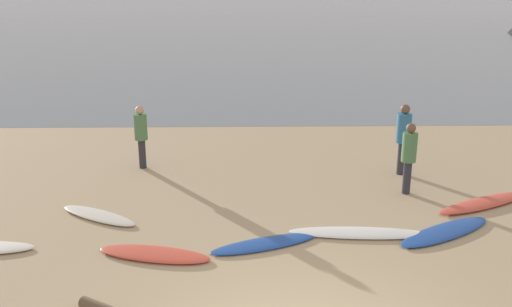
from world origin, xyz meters
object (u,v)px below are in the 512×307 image
Objects in this scene: surfboard_7 at (483,203)px; person_2 at (409,153)px; surfboard_4 at (265,244)px; surfboard_2 at (99,216)px; surfboard_5 at (360,233)px; surfboard_3 at (154,254)px; person_3 at (141,132)px; person_1 at (403,134)px; surfboard_6 at (445,232)px.

person_2 is at bearing 127.26° from surfboard_7.
surfboard_4 is 0.84× the size of surfboard_7.
surfboard_4 is (3.32, -1.31, -0.01)m from surfboard_2.
person_2 is (-1.47, 0.72, 0.91)m from surfboard_7.
surfboard_4 is 0.78× the size of surfboard_5.
surfboard_3 is 4.97m from person_3.
surfboard_7 is at bearing 29.48° from surfboard_5.
person_1 is 1.08× the size of person_2.
surfboard_6 is 1.88m from surfboard_7.
surfboard_7 is at bearing 35.03° from surfboard_2.
surfboard_4 is 0.90× the size of surfboard_6.
person_2 is at bearing 6.34° from person_3.
surfboard_3 is 0.76× the size of surfboard_5.
surfboard_4 is at bearing 10.01° from surfboard_2.
person_1 reaches higher than surfboard_2.
surfboard_2 is at bearing 142.73° from surfboard_3.
surfboard_5 is 2.72m from person_2.
surfboard_2 is 2.18m from surfboard_3.
surfboard_5 is at bearing 21.55° from surfboard_2.
person_1 is (1.66, 3.41, 0.99)m from surfboard_5.
surfboard_3 reaches higher than surfboard_6.
surfboard_2 is at bearing 73.46° from person_2.
surfboard_4 is 1.19× the size of person_1.
person_1 reaches higher than person_3.
surfboard_5 reaches higher than surfboard_4.
surfboard_2 is 0.94× the size of surfboard_3.
person_1 is at bearing 67.93° from surfboard_5.
surfboard_3 is 6.91m from person_1.
person_3 is at bearing 114.73° from surfboard_2.
person_2 reaches higher than surfboard_3.
surfboard_6 is 1.43× the size of person_2.
surfboard_5 is 1.15× the size of surfboard_6.
person_1 is at bearing 95.14° from surfboard_7.
person_2 is at bearing 41.94° from surfboard_2.
surfboard_4 is 5.38m from person_3.
surfboard_6 is 3.53m from person_1.
surfboard_3 is 1.26× the size of person_3.
person_3 reaches higher than surfboard_4.
surfboard_5 is 3.23m from surfboard_7.
surfboard_7 is 1.54× the size of person_2.
surfboard_6 is (5.38, 0.80, -0.01)m from surfboard_3.
person_3 is at bearing 102.95° from surfboard_4.
surfboard_5 is (3.75, 0.78, -0.01)m from surfboard_3.
surfboard_2 is 1.18× the size of person_3.
surfboard_3 is 0.81× the size of surfboard_7.
surfboard_6 is at bearing -13.76° from surfboard_4.
surfboard_3 is 0.87× the size of surfboard_6.
surfboard_7 is at bearing -142.96° from person_2.
person_3 is at bearing 143.91° from surfboard_5.
surfboard_5 is at bearing 148.98° from surfboard_6.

